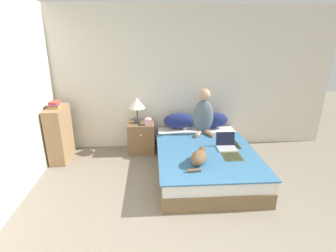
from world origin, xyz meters
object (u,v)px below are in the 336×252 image
(cat_tabby, at_px, (199,157))
(bed, at_px, (204,160))
(person_sitting, at_px, (204,114))
(book_stack_top, at_px, (55,105))
(nightstand, at_px, (141,137))
(bookshelf, at_px, (60,134))
(pillow_far, at_px, (213,120))
(pillow_near, at_px, (179,121))
(table_lamp, at_px, (137,105))
(tissue_box, at_px, (148,122))
(laptop_open, at_px, (226,145))

(cat_tabby, bearing_deg, bed, 4.79)
(person_sitting, xyz_separation_m, book_stack_top, (-2.47, -0.04, 0.22))
(nightstand, xyz_separation_m, book_stack_top, (-1.38, -0.22, 0.71))
(bed, distance_m, bookshelf, 2.47)
(book_stack_top, bearing_deg, nightstand, 9.11)
(pillow_far, xyz_separation_m, person_sitting, (-0.24, -0.26, 0.21))
(pillow_near, bearing_deg, pillow_far, 0.00)
(bed, height_order, book_stack_top, book_stack_top)
(bed, xyz_separation_m, nightstand, (-1.01, 0.82, 0.07))
(bed, bearing_deg, bookshelf, 165.93)
(table_lamp, distance_m, bookshelf, 1.40)
(pillow_near, bearing_deg, table_lamp, -175.47)
(cat_tabby, bearing_deg, pillow_far, 5.16)
(person_sitting, height_order, bookshelf, person_sitting)
(bed, height_order, cat_tabby, cat_tabby)
(person_sitting, height_order, table_lamp, person_sitting)
(tissue_box, height_order, bookshelf, bookshelf)
(bed, bearing_deg, pillow_far, 70.19)
(laptop_open, distance_m, tissue_box, 1.42)
(pillow_far, distance_m, person_sitting, 0.41)
(book_stack_top, bearing_deg, tissue_box, 4.74)
(bed, distance_m, pillow_near, 1.01)
(pillow_near, distance_m, pillow_far, 0.64)
(bed, bearing_deg, book_stack_top, 166.04)
(person_sitting, distance_m, laptop_open, 0.76)
(pillow_near, relative_size, laptop_open, 1.87)
(laptop_open, xyz_separation_m, tissue_box, (-1.20, 0.74, 0.15))
(pillow_far, distance_m, laptop_open, 0.92)
(pillow_near, distance_m, laptop_open, 1.12)
(bookshelf, distance_m, book_stack_top, 0.52)
(table_lamp, xyz_separation_m, bookshelf, (-1.31, -0.23, -0.42))
(bookshelf, bearing_deg, cat_tabby, -26.63)
(pillow_near, height_order, laptop_open, pillow_near)
(cat_tabby, distance_m, bookshelf, 2.46)
(book_stack_top, bearing_deg, laptop_open, -12.76)
(pillow_far, xyz_separation_m, book_stack_top, (-2.71, -0.30, 0.43))
(person_sitting, relative_size, bookshelf, 0.85)
(pillow_far, bearing_deg, cat_tabby, -110.02)
(table_lamp, distance_m, book_stack_top, 1.34)
(pillow_far, xyz_separation_m, cat_tabby, (-0.51, -1.39, -0.04))
(tissue_box, bearing_deg, book_stack_top, -175.26)
(bed, xyz_separation_m, laptop_open, (0.33, -0.02, 0.26))
(person_sitting, relative_size, book_stack_top, 3.36)
(pillow_far, height_order, bookshelf, bookshelf)
(pillow_far, height_order, person_sitting, person_sitting)
(cat_tabby, bearing_deg, person_sitting, 11.86)
(pillow_far, relative_size, cat_tabby, 1.23)
(cat_tabby, relative_size, laptop_open, 1.51)
(book_stack_top, bearing_deg, table_lamp, 10.13)
(pillow_far, height_order, laptop_open, pillow_far)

